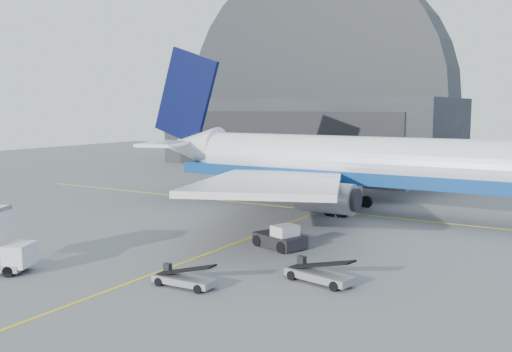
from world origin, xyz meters
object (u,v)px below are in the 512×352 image
Objects in this scene: airliner at (349,163)px; belt_loader_a at (184,279)px; pushback_tug at (281,239)px; belt_loader_b at (319,274)px.

airliner is 28.21m from belt_loader_a.
pushback_tug reaches higher than belt_loader_a.
belt_loader_b is at bearing -72.23° from airliner.
belt_loader_a is 8.07m from belt_loader_b.
belt_loader_b is (6.08, -6.36, -0.15)m from pushback_tug.
belt_loader_a is at bearing -88.14° from airliner.
airliner is at bearing 89.40° from belt_loader_a.
airliner reaches higher than belt_loader_a.
airliner is 12.18× the size of belt_loader_a.
airliner is 24.57m from belt_loader_b.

